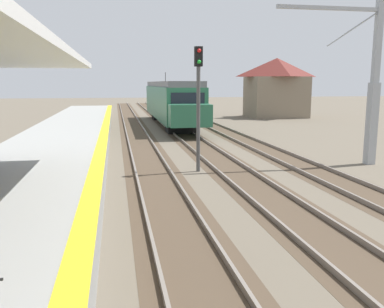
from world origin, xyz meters
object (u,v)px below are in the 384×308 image
(approaching_train, at_px, (171,101))
(rail_signal_post, at_px, (198,96))
(distant_trackside_house, at_px, (276,87))
(catenary_pylon_far_side, at_px, (368,86))

(approaching_train, xyz_separation_m, rail_signal_post, (-1.47, -19.56, 1.02))
(distant_trackside_house, bearing_deg, rail_signal_post, -117.92)
(catenary_pylon_far_side, relative_size, distant_trackside_house, 1.14)
(rail_signal_post, bearing_deg, approaching_train, 85.72)
(approaching_train, xyz_separation_m, distant_trackside_house, (12.50, 6.80, 1.16))
(catenary_pylon_far_side, distance_m, distant_trackside_house, 26.90)
(rail_signal_post, xyz_separation_m, distant_trackside_house, (13.97, 26.36, 0.14))
(rail_signal_post, bearing_deg, catenary_pylon_far_side, 1.23)
(distant_trackside_house, bearing_deg, catenary_pylon_far_side, -103.12)
(rail_signal_post, bearing_deg, distant_trackside_house, 62.08)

